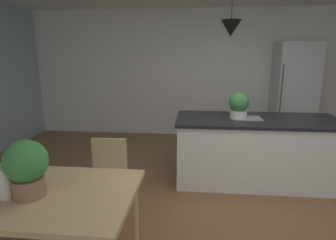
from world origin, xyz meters
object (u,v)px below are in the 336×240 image
object	(u,v)px
dining_table	(20,199)
refrigerator	(293,94)
chair_far_right	(107,178)
kitchen_island	(256,149)
vase_on_dining_table	(5,184)
potted_plant_on_table	(27,166)
potted_plant_on_island	(239,105)

from	to	relation	value
dining_table	refrigerator	xyz separation A→B (m)	(3.26, 3.84, 0.32)
chair_far_right	kitchen_island	size ratio (longest dim) A/B	0.39
dining_table	chair_far_right	world-z (taller)	chair_far_right
refrigerator	vase_on_dining_table	distance (m)	5.13
vase_on_dining_table	potted_plant_on_table	bearing A→B (deg)	17.48
potted_plant_on_table	refrigerator	bearing A→B (deg)	51.42
dining_table	potted_plant_on_island	distance (m)	2.76
potted_plant_on_island	dining_table	bearing A→B (deg)	-134.13
chair_far_right	vase_on_dining_table	size ratio (longest dim) A/B	3.87
potted_plant_on_island	vase_on_dining_table	distance (m)	2.82
chair_far_right	potted_plant_on_island	distance (m)	1.97
refrigerator	potted_plant_on_island	xyz separation A→B (m)	(-1.36, -1.88, 0.09)
chair_far_right	potted_plant_on_table	xyz separation A→B (m)	(-0.25, -0.90, 0.50)
refrigerator	potted_plant_on_table	xyz separation A→B (m)	(-3.12, -3.91, -0.02)
dining_table	potted_plant_on_island	xyz separation A→B (m)	(1.90, 1.96, 0.41)
chair_far_right	refrigerator	xyz separation A→B (m)	(2.86, 3.01, 0.52)
potted_plant_on_island	vase_on_dining_table	world-z (taller)	potted_plant_on_island
kitchen_island	refrigerator	bearing A→B (deg)	60.13
dining_table	potted_plant_on_table	distance (m)	0.34
kitchen_island	refrigerator	size ratio (longest dim) A/B	1.12
dining_table	kitchen_island	bearing A→B (deg)	41.98
potted_plant_on_table	vase_on_dining_table	size ratio (longest dim) A/B	1.85
dining_table	chair_far_right	xyz separation A→B (m)	(0.39, 0.83, -0.20)
chair_far_right	potted_plant_on_island	xyz separation A→B (m)	(1.51, 1.12, 0.61)
chair_far_right	kitchen_island	xyz separation A→B (m)	(1.78, 1.12, -0.01)
potted_plant_on_island	potted_plant_on_table	world-z (taller)	potted_plant_on_island
chair_far_right	vase_on_dining_table	world-z (taller)	vase_on_dining_table
potted_plant_on_island	refrigerator	bearing A→B (deg)	54.20
dining_table	chair_far_right	bearing A→B (deg)	64.78
refrigerator	potted_plant_on_island	bearing A→B (deg)	-125.80
kitchen_island	refrigerator	distance (m)	2.24
dining_table	potted_plant_on_island	size ratio (longest dim) A/B	4.91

